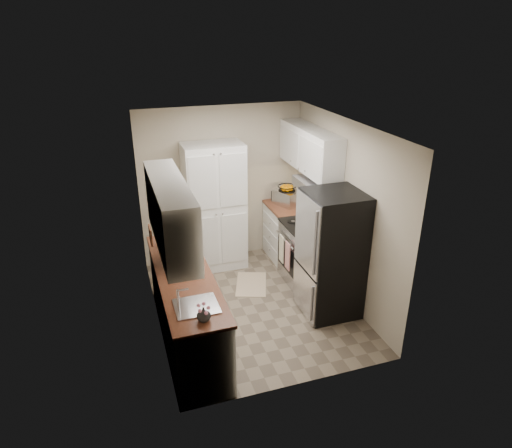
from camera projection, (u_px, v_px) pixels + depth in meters
The scene contains 16 objects.
ground at pixel (253, 305), 6.37m from camera, with size 3.20×3.20×0.00m, color #7A6B56.
room_shell at pixel (252, 196), 5.70m from camera, with size 2.64×3.24×2.52m.
pantry_cabinet at pixel (215, 207), 7.05m from camera, with size 0.90×0.55×2.00m, color white.
base_cabinet_left at pixel (187, 308), 5.54m from camera, with size 0.60×2.30×0.88m, color white.
countertop_left at pixel (184, 275), 5.35m from camera, with size 0.63×2.33×0.04m, color brown.
base_cabinet_right at pixel (288, 233), 7.51m from camera, with size 0.60×0.80×0.88m, color white.
countertop_right at pixel (289, 207), 7.32m from camera, with size 0.63×0.83×0.04m, color brown.
electric_range at pixel (307, 252), 6.80m from camera, with size 0.71×0.78×1.13m.
refrigerator at pixel (331, 254), 5.94m from camera, with size 0.70×0.72×1.70m, color #B7B7BC.
microwave at pixel (183, 246), 5.63m from camera, with size 0.59×0.40×0.33m, color #ABABB0.
wine_bottle at pixel (161, 237), 5.94m from camera, with size 0.07×0.07×0.27m, color black.
flower_vase at pixel (204, 314), 4.47m from camera, with size 0.14×0.14×0.15m, color white.
cutting_board at pixel (184, 228), 6.16m from camera, with size 0.02×0.24×0.31m, color #598E3F.
toaster_oven at pixel (288, 197), 7.34m from camera, with size 0.33×0.41×0.24m, color silver.
fruit_basket at pixel (287, 187), 7.26m from camera, with size 0.29×0.29×0.12m, color #FF8F00, non-canonical shape.
kitchen_mat at pixel (251, 284), 6.87m from camera, with size 0.44×0.70×0.01m, color beige.
Camera 1 is at (-1.65, -5.11, 3.61)m, focal length 32.00 mm.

